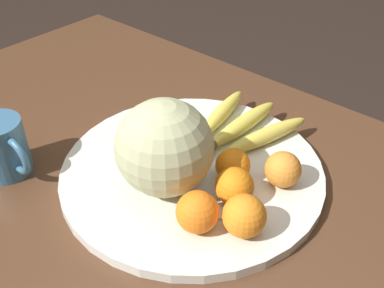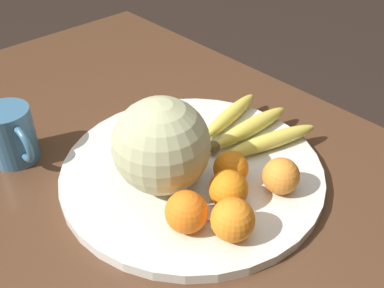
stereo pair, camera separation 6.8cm
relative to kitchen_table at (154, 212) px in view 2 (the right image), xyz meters
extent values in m
cube|color=#4C301E|center=(0.00, 0.00, 0.08)|extent=(1.34, 0.87, 0.04)
cube|color=#4C301E|center=(-0.58, 0.35, -0.28)|extent=(0.07, 0.07, 0.69)
cylinder|color=silver|center=(0.06, 0.05, 0.11)|extent=(0.46, 0.46, 0.02)
torus|color=#1E4C56|center=(0.06, 0.05, 0.12)|extent=(0.46, 0.46, 0.01)
sphere|color=#B2B789|center=(0.06, -0.02, 0.20)|extent=(0.16, 0.16, 0.16)
sphere|color=brown|center=(0.06, 0.10, 0.14)|extent=(0.02, 0.02, 0.02)
ellipsoid|color=#DBC64C|center=(0.12, 0.19, 0.14)|extent=(0.08, 0.19, 0.03)
ellipsoid|color=#DBC64C|center=(0.06, 0.20, 0.14)|extent=(0.04, 0.19, 0.03)
ellipsoid|color=#DBC64C|center=(0.01, 0.20, 0.14)|extent=(0.07, 0.19, 0.03)
sphere|color=orange|center=(0.13, 0.07, 0.15)|extent=(0.06, 0.06, 0.06)
sphere|color=orange|center=(0.21, -0.02, 0.15)|extent=(0.07, 0.07, 0.07)
sphere|color=orange|center=(0.20, 0.11, 0.15)|extent=(0.06, 0.06, 0.06)
sphere|color=orange|center=(0.15, -0.05, 0.15)|extent=(0.06, 0.06, 0.06)
sphere|color=orange|center=(0.16, 0.03, 0.15)|extent=(0.06, 0.06, 0.06)
cube|color=white|center=(0.16, -0.01, 0.12)|extent=(0.09, 0.08, 0.00)
cylinder|color=#386689|center=(-0.20, -0.16, 0.16)|extent=(0.09, 0.09, 0.10)
torus|color=#386689|center=(-0.15, -0.16, 0.16)|extent=(0.07, 0.01, 0.07)
camera|label=1|loc=(0.45, -0.41, 0.63)|focal=42.00mm
camera|label=2|loc=(0.50, -0.36, 0.63)|focal=42.00mm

